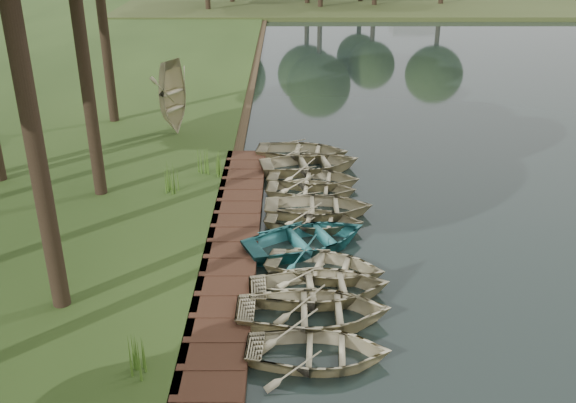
{
  "coord_description": "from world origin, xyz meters",
  "views": [
    {
      "loc": [
        0.1,
        -17.4,
        9.6
      ],
      "look_at": [
        0.12,
        -0.1,
        1.66
      ],
      "focal_mm": 40.0,
      "sensor_mm": 36.0,
      "label": 1
    }
  ],
  "objects_px": {
    "rowboat_0": "(318,349)",
    "stored_rowboat": "(176,126)",
    "rowboat_2": "(320,285)",
    "boardwalk": "(232,245)",
    "rowboat_1": "(314,308)"
  },
  "relations": [
    {
      "from": "rowboat_0",
      "to": "stored_rowboat",
      "type": "xyz_separation_m",
      "value": [
        -5.75,
        15.66,
        0.25
      ]
    },
    {
      "from": "rowboat_0",
      "to": "rowboat_2",
      "type": "distance_m",
      "value": 2.65
    },
    {
      "from": "boardwalk",
      "to": "rowboat_0",
      "type": "relative_size",
      "value": 4.76
    },
    {
      "from": "rowboat_0",
      "to": "rowboat_1",
      "type": "height_order",
      "value": "rowboat_1"
    },
    {
      "from": "rowboat_0",
      "to": "rowboat_2",
      "type": "relative_size",
      "value": 0.89
    },
    {
      "from": "stored_rowboat",
      "to": "rowboat_1",
      "type": "bearing_deg",
      "value": -129.13
    },
    {
      "from": "rowboat_1",
      "to": "rowboat_2",
      "type": "height_order",
      "value": "rowboat_1"
    },
    {
      "from": "rowboat_2",
      "to": "rowboat_1",
      "type": "bearing_deg",
      "value": 165.34
    },
    {
      "from": "rowboat_2",
      "to": "stored_rowboat",
      "type": "bearing_deg",
      "value": 20.38
    },
    {
      "from": "boardwalk",
      "to": "rowboat_2",
      "type": "bearing_deg",
      "value": -47.48
    },
    {
      "from": "rowboat_1",
      "to": "rowboat_2",
      "type": "xyz_separation_m",
      "value": [
        0.21,
        1.11,
        -0.01
      ]
    },
    {
      "from": "boardwalk",
      "to": "rowboat_2",
      "type": "relative_size",
      "value": 4.22
    },
    {
      "from": "rowboat_1",
      "to": "stored_rowboat",
      "type": "bearing_deg",
      "value": 22.27
    },
    {
      "from": "rowboat_0",
      "to": "boardwalk",
      "type": "bearing_deg",
      "value": 27.24
    },
    {
      "from": "rowboat_0",
      "to": "stored_rowboat",
      "type": "distance_m",
      "value": 16.68
    }
  ]
}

